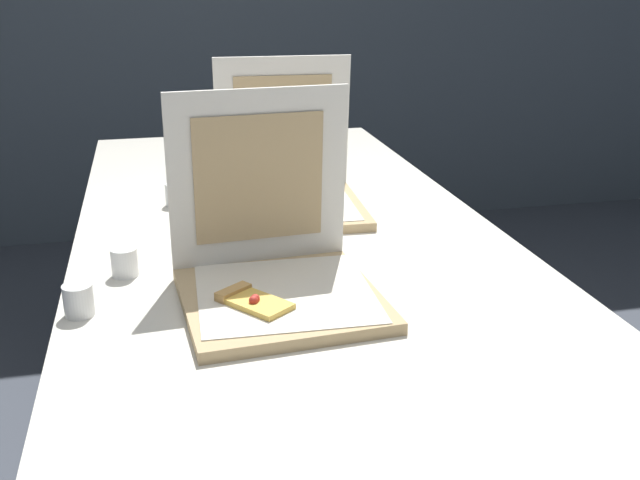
{
  "coord_description": "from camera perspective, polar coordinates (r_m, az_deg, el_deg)",
  "views": [
    {
      "loc": [
        -0.29,
        -0.89,
        1.32
      ],
      "look_at": [
        0.02,
        0.46,
        0.81
      ],
      "focal_mm": 41.34,
      "sensor_mm": 36.0,
      "label": 1
    }
  ],
  "objects": [
    {
      "name": "pizza_box_middle",
      "position": [
        1.84,
        -2.33,
        4.0
      ],
      "size": [
        0.36,
        0.37,
        0.37
      ],
      "rotation": [
        0.0,
        0.0,
        -0.05
      ],
      "color": "tan",
      "rests_on": "table"
    },
    {
      "name": "cup_white_near_left",
      "position": [
        1.35,
        -18.18,
        -4.45
      ],
      "size": [
        0.05,
        0.05,
        0.06
      ],
      "primitive_type": "cylinder",
      "color": "white",
      "rests_on": "table"
    },
    {
      "name": "cup_white_far",
      "position": [
        1.91,
        -11.11,
        3.48
      ],
      "size": [
        0.05,
        0.05,
        0.06
      ],
      "primitive_type": "cylinder",
      "color": "white",
      "rests_on": "table"
    },
    {
      "name": "cup_white_near_center",
      "position": [
        1.49,
        -14.89,
        -1.66
      ],
      "size": [
        0.05,
        0.05,
        0.06
      ],
      "primitive_type": "cylinder",
      "color": "white",
      "rests_on": "table"
    },
    {
      "name": "pizza_box_front",
      "position": [
        1.34,
        -3.49,
        -2.42
      ],
      "size": [
        0.37,
        0.37,
        0.37
      ],
      "rotation": [
        0.0,
        0.0,
        0.07
      ],
      "color": "tan",
      "rests_on": "table"
    },
    {
      "name": "table",
      "position": [
        1.66,
        -1.99,
        -1.43
      ],
      "size": [
        0.96,
        2.28,
        0.75
      ],
      "color": "silver",
      "rests_on": "ground"
    }
  ]
}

